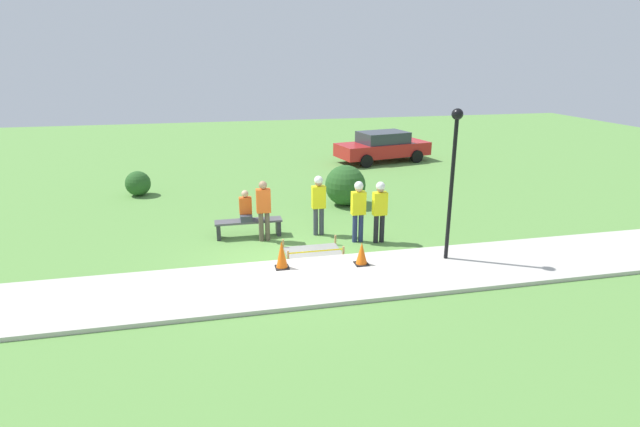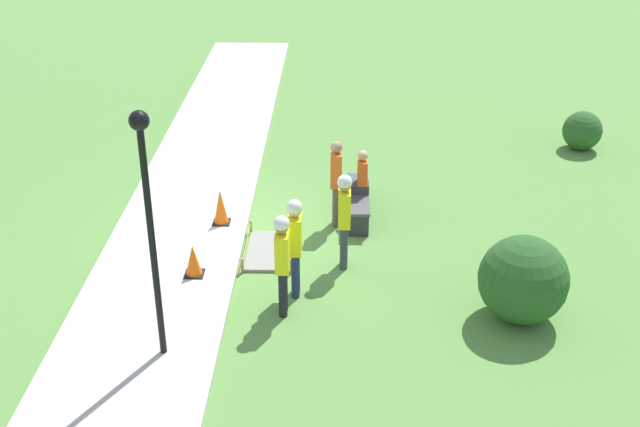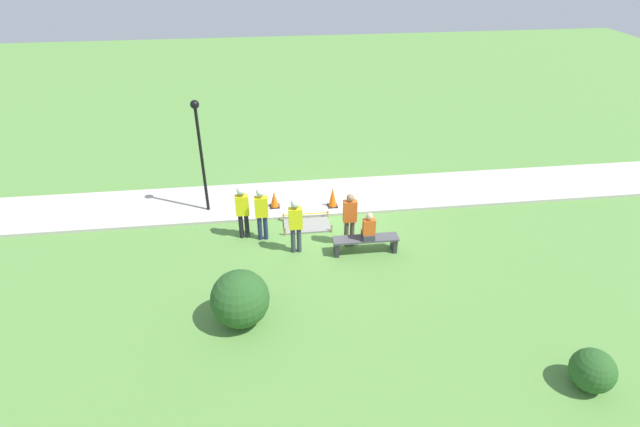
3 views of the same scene
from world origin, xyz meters
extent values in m
plane|color=#5B8E42|center=(0.00, 0.00, 0.00)|extent=(60.00, 60.00, 0.00)
cube|color=#BCB7AD|center=(0.00, -1.30, 0.05)|extent=(28.00, 2.59, 0.10)
cube|color=gray|center=(0.84, 0.54, 0.03)|extent=(1.50, 0.88, 0.06)
cube|color=tan|center=(0.09, 0.10, 0.14)|extent=(0.05, 0.05, 0.29)
cube|color=tan|center=(1.58, 0.10, 0.14)|extent=(0.05, 0.05, 0.29)
cube|color=tan|center=(0.09, 0.98, 0.14)|extent=(0.05, 0.05, 0.29)
cube|color=tan|center=(1.58, 0.98, 0.14)|extent=(0.05, 0.05, 0.29)
cube|color=yellow|center=(0.84, 0.10, 0.22)|extent=(1.50, 0.00, 0.04)
cube|color=black|center=(-0.16, -0.52, 0.11)|extent=(0.34, 0.34, 0.02)
cone|color=orange|center=(-0.16, -0.52, 0.47)|extent=(0.29, 0.29, 0.69)
cube|color=black|center=(1.83, -0.73, 0.11)|extent=(0.34, 0.34, 0.02)
cone|color=orange|center=(1.83, -0.73, 0.40)|extent=(0.29, 0.29, 0.56)
cube|color=#2D2D33|center=(-1.64, 2.20, 0.23)|extent=(0.12, 0.40, 0.45)
cube|color=#2D2D33|center=(0.13, 2.20, 0.23)|extent=(0.12, 0.40, 0.45)
cube|color=#4C4C51|center=(-0.76, 2.20, 0.48)|extent=(1.96, 0.44, 0.06)
cube|color=#383D47|center=(-0.82, 2.20, 0.60)|extent=(0.34, 0.44, 0.18)
cube|color=#E55B1E|center=(-0.82, 2.28, 0.94)|extent=(0.36, 0.20, 0.50)
sphere|color=tan|center=(-0.82, 2.28, 1.30)|extent=(0.21, 0.21, 0.21)
cylinder|color=black|center=(2.77, 0.92, 0.42)|extent=(0.14, 0.14, 0.83)
cylinder|color=black|center=(2.95, 0.92, 0.42)|extent=(0.14, 0.14, 0.83)
cube|color=yellow|center=(2.86, 0.92, 1.16)|extent=(0.40, 0.22, 0.66)
sphere|color=#A37A5B|center=(2.86, 0.92, 1.60)|extent=(0.23, 0.23, 0.23)
sphere|color=white|center=(2.86, 0.92, 1.67)|extent=(0.26, 0.26, 0.26)
cylinder|color=navy|center=(2.19, 1.09, 0.42)|extent=(0.14, 0.14, 0.83)
cylinder|color=navy|center=(2.37, 1.09, 0.42)|extent=(0.14, 0.14, 0.83)
cube|color=yellow|center=(2.28, 1.09, 1.16)|extent=(0.40, 0.22, 0.66)
sphere|color=tan|center=(2.28, 1.09, 1.61)|extent=(0.23, 0.23, 0.23)
sphere|color=white|center=(2.28, 1.09, 1.67)|extent=(0.26, 0.26, 0.26)
cylinder|color=#383D47|center=(1.21, 1.91, 0.42)|extent=(0.14, 0.14, 0.84)
cylinder|color=#383D47|center=(1.39, 1.91, 0.42)|extent=(0.14, 0.14, 0.84)
cube|color=yellow|center=(1.30, 1.91, 1.17)|extent=(0.40, 0.22, 0.67)
sphere|color=#A37A5B|center=(1.30, 1.91, 1.62)|extent=(0.23, 0.23, 0.23)
sphere|color=white|center=(1.30, 1.91, 1.68)|extent=(0.26, 0.26, 0.26)
cylinder|color=brown|center=(-0.43, 1.76, 0.43)|extent=(0.14, 0.14, 0.87)
cylinder|color=brown|center=(-0.25, 1.76, 0.43)|extent=(0.14, 0.14, 0.87)
cube|color=#E55B1E|center=(-0.34, 1.76, 1.21)|extent=(0.40, 0.22, 0.69)
sphere|color=#A37A5B|center=(-0.34, 1.76, 1.67)|extent=(0.23, 0.23, 0.23)
cylinder|color=black|center=(4.10, -0.82, 1.91)|extent=(0.10, 0.10, 3.61)
sphere|color=black|center=(4.10, -0.82, 3.81)|extent=(0.28, 0.28, 0.28)
sphere|color=#285623|center=(-4.51, 7.74, 0.47)|extent=(0.95, 0.95, 0.95)
sphere|color=#285623|center=(2.91, 4.78, 0.73)|extent=(1.45, 1.45, 1.45)
camera|label=1|loc=(-1.72, -11.88, 5.14)|focal=28.00mm
camera|label=2|loc=(13.95, 1.79, 7.44)|focal=45.00mm
camera|label=3|loc=(2.14, 14.32, 8.73)|focal=28.00mm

